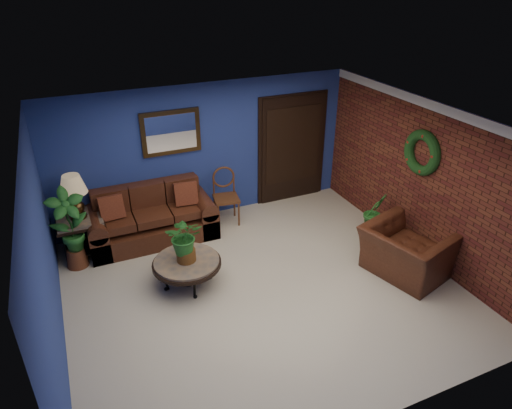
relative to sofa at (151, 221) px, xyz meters
name	(u,v)px	position (x,y,z in m)	size (l,w,h in m)	color
floor	(263,288)	(1.17, -2.08, -0.31)	(5.50, 5.50, 0.00)	#C1B5A0
wall_back	(205,152)	(1.17, 0.42, 0.94)	(5.50, 0.04, 2.50)	navy
wall_left	(44,262)	(-1.58, -2.08, 0.94)	(0.04, 5.00, 2.50)	navy
wall_right_brick	(422,180)	(3.92, -2.08, 0.94)	(0.04, 5.00, 2.50)	#612B1B
ceiling	(264,126)	(1.17, -2.08, 2.19)	(5.50, 5.00, 0.02)	silver
crown_molding	(435,106)	(3.89, -2.08, 2.12)	(0.03, 5.00, 0.14)	white
wall_mirror	(171,133)	(0.57, 0.38, 1.41)	(1.02, 0.06, 0.77)	#3C2914
closet_door	(292,149)	(2.92, 0.39, 0.74)	(1.44, 0.06, 2.18)	black
wreath	(422,153)	(3.86, -2.03, 1.39)	(0.72, 0.72, 0.16)	black
sofa	(151,221)	(0.00, 0.00, 0.00)	(2.14, 0.92, 0.96)	#492315
coffee_table	(187,263)	(0.19, -1.55, 0.06)	(1.01, 1.01, 0.43)	#4C4743
end_table	(81,226)	(-1.13, -0.03, 0.20)	(0.73, 0.73, 0.67)	#4C4743
table_lamp	(74,192)	(-1.13, -0.03, 0.81)	(0.43, 0.43, 0.71)	#3C2914
side_chair	(225,192)	(1.39, 0.04, 0.27)	(0.50, 0.50, 1.03)	#583219
armchair	(406,252)	(3.32, -2.62, 0.07)	(1.19, 1.04, 0.77)	#492315
coffee_plant	(185,238)	(0.19, -1.55, 0.50)	(0.62, 0.57, 0.70)	brown
floor_plant	(374,215)	(3.52, -1.55, 0.13)	(0.39, 0.32, 0.86)	brown
tall_plant	(70,227)	(-1.28, -0.37, 0.40)	(0.64, 0.49, 1.34)	brown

